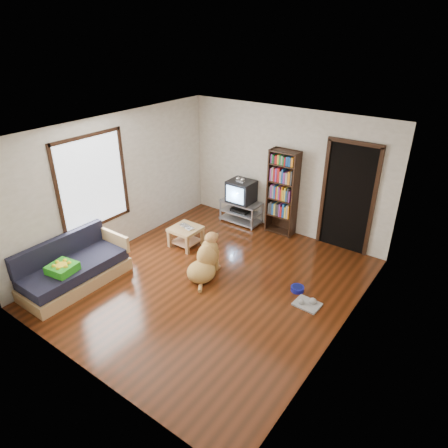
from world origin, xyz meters
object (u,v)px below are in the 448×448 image
Objects in this scene: sofa at (74,270)px; coffee_table at (186,233)px; laptop at (184,228)px; crt_tv at (242,191)px; grey_rag at (307,304)px; bookshelf at (283,188)px; dog_bowl at (297,289)px; green_cushion at (62,268)px; dog at (205,261)px; tv_stand at (241,211)px.

sofa is 3.27× the size of coffee_table.
crt_tv reaches higher than laptop.
grey_rag is 0.22× the size of bookshelf.
grey_rag is at bearing -36.58° from crt_tv.
coffee_table is at bearing 72.11° from sofa.
crt_tv is (-2.22, 1.62, 0.70)m from dog_bowl.
coffee_table is at bearing -127.50° from bookshelf.
coffee_table is (-2.81, 0.32, 0.27)m from grey_rag.
dog_bowl is at bearing 27.97° from green_cushion.
green_cushion is 0.22× the size of sofa.
crt_tv is at bearing 68.82° from green_cushion.
sofa is 2.23m from dog.
bookshelf is at bearing 5.63° from tv_stand.
crt_tv reaches higher than dog.
grey_rag is at bearing 7.29° from laptop.
coffee_table is at bearing -100.78° from crt_tv.
green_cushion is 0.37m from sofa.
sofa reaches higher than green_cushion.
sofa reaches higher than dog_bowl.
grey_rag is at bearing 22.44° from green_cushion.
crt_tv is 0.32× the size of sofa.
dog reaches higher than laptop.
crt_tv reaches higher than green_cushion.
laptop reaches higher than grey_rag.
coffee_table reaches higher than grey_rag.
coffee_table reaches higher than dog_bowl.
bookshelf is (-1.27, 1.69, 0.96)m from dog_bowl.
crt_tv is 0.99m from bookshelf.
dog is at bearing -31.70° from coffee_table.
tv_stand is 0.47m from crt_tv.
dog_bowl is 2.52m from coffee_table.
green_cushion is at bearing -102.30° from tv_stand.
coffee_table is (-0.30, -1.53, 0.01)m from tv_stand.
bookshelf is 3.27× the size of coffee_table.
dog is (1.54, 1.76, -0.20)m from green_cushion.
green_cushion is 1.14× the size of laptop.
bookshelf reaches higher than coffee_table.
coffee_table is at bearing 178.50° from dog_bowl.
green_cushion is 3.97m from grey_rag.
dog_bowl is 1.64m from dog.
dog reaches higher than tv_stand.
green_cushion reaches higher than tv_stand.
tv_stand is 0.97× the size of dog.
laptop is 1.60× the size of dog_bowl.
grey_rag is 0.43× the size of dog.
laptop is at bearing 71.86° from sofa.
crt_tv is (0.30, 1.58, 0.33)m from laptop.
tv_stand is at bearing 79.07° from coffee_table.
laptop is at bearing 179.18° from dog_bowl.
laptop is at bearing -90.00° from coffee_table.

